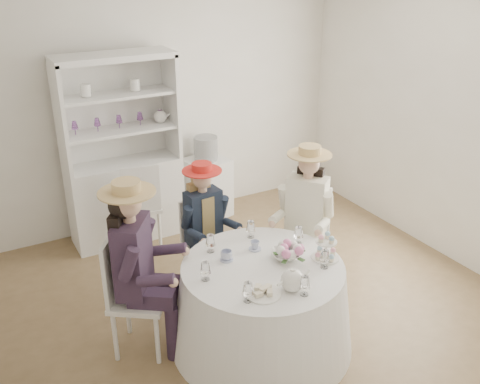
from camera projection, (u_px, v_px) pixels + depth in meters
ground at (245, 298)px, 4.99m from camera, size 4.50×4.50×0.00m
wall_back at (158, 107)px, 6.03m from camera, size 4.50×0.00×4.50m
wall_front at (432, 282)px, 2.84m from camera, size 4.50×0.00×4.50m
wall_right at (438, 125)px, 5.43m from camera, size 0.00×4.50×4.50m
tea_table at (262, 305)px, 4.29m from camera, size 1.48×1.48×0.73m
hutch at (124, 177)px, 5.80m from camera, size 1.30×0.68×2.04m
side_table at (207, 188)px, 6.44m from camera, size 0.55×0.55×0.72m
hatbox at (206, 148)px, 6.24m from camera, size 0.33×0.33×0.28m
guest_left at (136, 260)px, 4.03m from camera, size 0.63×0.60×1.47m
guest_mid at (204, 219)px, 4.90m from camera, size 0.46×0.48×1.26m
guest_right at (306, 210)px, 4.90m from camera, size 0.60×0.58×1.41m
spare_chair at (141, 203)px, 5.64m from camera, size 0.47×0.47×0.99m
teacup_a at (226, 256)px, 4.20m from camera, size 0.12×0.12×0.07m
teacup_b at (255, 246)px, 4.35m from camera, size 0.08×0.08×0.07m
teacup_c at (288, 249)px, 4.31m from camera, size 0.10×0.10×0.07m
flower_bowl at (285, 256)px, 4.22m from camera, size 0.30×0.30×0.06m
flower_arrangement at (290, 250)px, 4.18m from camera, size 0.20×0.19×0.07m
table_teapot at (293, 280)px, 3.82m from camera, size 0.24×0.17×0.18m
sandwich_plate at (263, 292)px, 3.79m from camera, size 0.26×0.26×0.06m
cupcake_stand at (326, 250)px, 4.21m from camera, size 0.22×0.22×0.21m
stemware_set at (263, 258)px, 4.11m from camera, size 0.99×0.99×0.15m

